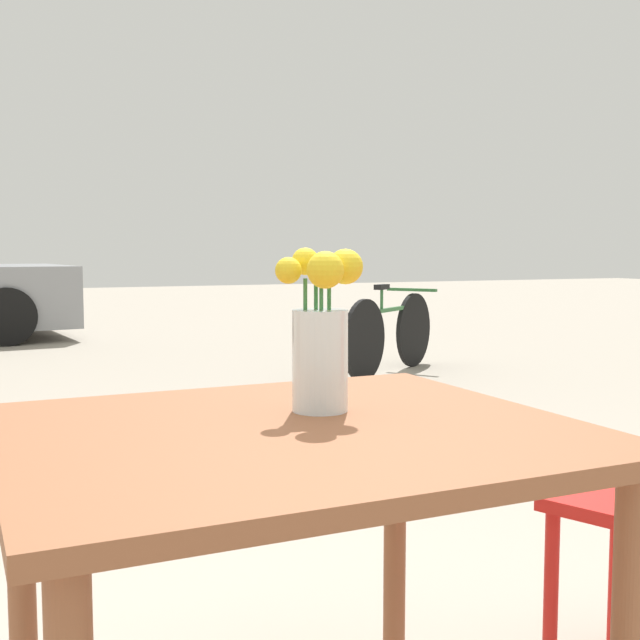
% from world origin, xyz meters
% --- Properties ---
extents(table_front, '(0.92, 0.82, 0.70)m').
position_xyz_m(table_front, '(0.00, 0.00, 0.60)').
color(table_front, brown).
rests_on(table_front, ground_plane).
extents(flower_vase, '(0.15, 0.13, 0.29)m').
position_xyz_m(flower_vase, '(0.09, 0.09, 0.82)').
color(flower_vase, silver).
rests_on(flower_vase, table_front).
extents(bicycle, '(1.25, 0.91, 0.72)m').
position_xyz_m(bicycle, '(2.58, 4.39, 0.33)').
color(bicycle, black).
rests_on(bicycle, ground_plane).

